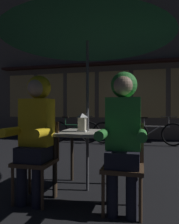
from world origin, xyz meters
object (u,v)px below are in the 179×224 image
bicycle_third (119,133)px  bicycle_nearest (37,130)px  chair_right (124,160)px  person_right_hooded (123,126)px  person_left_hooded (36,124)px  bicycle_fourth (154,133)px  patio_umbrella (87,26)px  lantern (82,122)px  bicycle_second (74,131)px  cafe_table (87,140)px  chair_left (38,156)px

bicycle_third → bicycle_nearest: bearing=175.5°
chair_right → person_right_hooded: size_ratio=0.62×
person_left_hooded → bicycle_fourth: bearing=70.3°
patio_umbrella → bicycle_third: patio_umbrella is taller
chair_right → bicycle_nearest: size_ratio=0.53×
bicycle_nearest → lantern: bearing=-55.3°
lantern → bicycle_third: 3.76m
bicycle_nearest → bicycle_second: size_ratio=0.98×
bicycle_fourth → cafe_table: bearing=-105.1°
chair_left → lantern: bearing=36.6°
patio_umbrella → bicycle_nearest: size_ratio=1.40×
chair_left → bicycle_third: bearing=83.1°
chair_right → bicycle_third: 4.07m
cafe_table → patio_umbrella: size_ratio=0.32×
patio_umbrella → person_right_hooded: patio_umbrella is taller
cafe_table → lantern: lantern is taller
chair_left → bicycle_third: size_ratio=0.52×
patio_umbrella → bicycle_third: (0.01, 3.67, -1.71)m
patio_umbrella → lantern: (-0.05, -0.05, -1.20)m
chair_left → bicycle_fourth: chair_left is taller
person_left_hooded → bicycle_second: size_ratio=0.83×
chair_left → cafe_table: bearing=37.5°
cafe_table → bicycle_fourth: (1.01, 3.75, -0.29)m
chair_right → patio_umbrella: bearing=142.5°
lantern → chair_left: bearing=-143.4°
bicycle_fourth → person_left_hooded: bearing=-109.7°
cafe_table → bicycle_nearest: (-2.79, 3.89, -0.29)m
chair_right → bicycle_second: 4.57m
cafe_table → patio_umbrella: bearing=0.0°
person_right_hooded → bicycle_second: person_right_hooded is taller
cafe_table → bicycle_third: bearing=89.9°
chair_right → person_left_hooded: person_left_hooded is taller
chair_right → person_right_hooded: bearing=-90.0°
bicycle_second → chair_right: bearing=-65.2°
lantern → bicycle_nearest: (-2.73, 3.95, -0.51)m
lantern → bicycle_second: 4.11m
bicycle_fourth → bicycle_third: bearing=-175.7°
person_right_hooded → chair_left: bearing=176.6°
chair_right → bicycle_nearest: (-3.27, 4.26, -0.14)m
cafe_table → lantern: size_ratio=3.20×
patio_umbrella → bicycle_nearest: bearing=125.6°
lantern → chair_left: 0.65m
person_right_hooded → cafe_table: bearing=138.4°
person_left_hooded → cafe_table: bearing=41.6°
patio_umbrella → chair_left: size_ratio=2.66×
cafe_table → bicycle_third: bicycle_third is taller
lantern → person_left_hooded: (-0.43, -0.37, -0.01)m
chair_right → person_right_hooded: person_right_hooded is taller
bicycle_nearest → bicycle_second: same height
patio_umbrella → lantern: 1.20m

